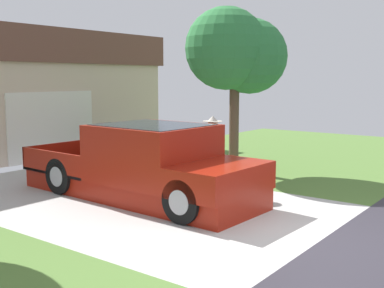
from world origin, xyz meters
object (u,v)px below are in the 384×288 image
object	(u,v)px
wheeled_trash_bin	(112,140)
handbag	(226,187)
person_with_hat	(213,150)
front_yard_tree	(236,51)
pickup_truck	(151,166)

from	to	relation	value
wheeled_trash_bin	handbag	bearing A→B (deg)	-106.09
person_with_hat	front_yard_tree	world-z (taller)	front_yard_tree
handbag	front_yard_tree	xyz separation A→B (m)	(2.25, 1.18, 3.13)
pickup_truck	front_yard_tree	xyz separation A→B (m)	(3.78, 0.29, 2.53)
pickup_truck	front_yard_tree	size ratio (longest dim) A/B	1.29
front_yard_tree	pickup_truck	bearing A→B (deg)	-175.59
handbag	wheeled_trash_bin	bearing A→B (deg)	73.91
handbag	front_yard_tree	size ratio (longest dim) A/B	0.09
person_with_hat	handbag	xyz separation A→B (m)	(0.18, -0.24, -0.83)
handbag	front_yard_tree	bearing A→B (deg)	27.61
person_with_hat	handbag	bearing A→B (deg)	142.92
handbag	wheeled_trash_bin	xyz separation A→B (m)	(1.51, 5.22, 0.50)
pickup_truck	person_with_hat	xyz separation A→B (m)	(1.34, -0.65, 0.23)
handbag	front_yard_tree	distance (m)	4.03
person_with_hat	handbag	distance (m)	0.89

